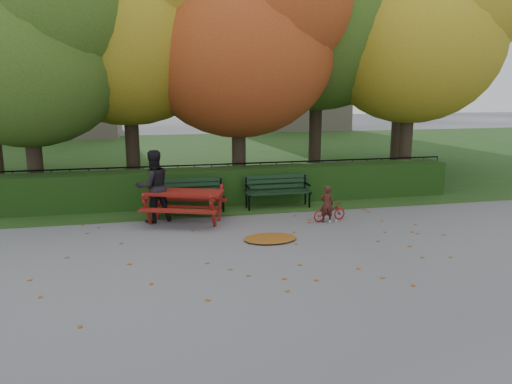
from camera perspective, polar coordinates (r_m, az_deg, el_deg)
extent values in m
plane|color=gray|center=(10.18, 1.81, -6.92)|extent=(90.00, 90.00, 0.00)
plane|color=#1E3C15|center=(23.67, -6.66, 4.03)|extent=(90.00, 90.00, 0.00)
cube|color=tan|center=(36.17, -24.25, 17.78)|extent=(10.00, 7.00, 15.00)
cube|color=tan|center=(38.83, 3.09, 16.11)|extent=(9.00, 6.00, 12.00)
cube|color=black|center=(14.31, -2.66, 0.76)|extent=(13.00, 0.90, 1.00)
cube|color=black|center=(15.17, -3.17, -0.21)|extent=(14.00, 0.04, 0.04)
cube|color=black|center=(15.00, -3.21, 3.22)|extent=(14.00, 0.04, 0.04)
cylinder|color=black|center=(14.90, -14.64, 0.83)|extent=(0.03, 0.03, 1.00)
cylinder|color=black|center=(15.08, -3.19, 1.35)|extent=(0.03, 0.03, 1.00)
cylinder|color=black|center=(15.84, 7.59, 1.78)|extent=(0.03, 0.03, 1.00)
cylinder|color=black|center=(17.35, 18.51, 2.16)|extent=(0.03, 0.03, 1.00)
cylinder|color=black|center=(15.56, -24.00, 3.68)|extent=(0.44, 0.44, 2.62)
ellipsoid|color=#2A4A18|center=(15.45, -24.92, 14.04)|extent=(5.60, 5.60, 5.04)
sphere|color=#2A4A18|center=(14.71, -22.02, 19.37)|extent=(4.20, 4.20, 4.20)
cylinder|color=black|center=(16.41, -13.96, 5.69)|extent=(0.44, 0.44, 3.15)
ellipsoid|color=olive|center=(16.40, -14.59, 17.48)|extent=(6.40, 6.40, 5.76)
cylinder|color=black|center=(15.90, -1.98, 5.20)|extent=(0.44, 0.44, 2.80)
ellipsoid|color=maroon|center=(15.82, -2.06, 16.05)|extent=(6.00, 6.00, 5.40)
cylinder|color=black|center=(17.89, 6.78, 7.03)|extent=(0.44, 0.44, 3.50)
ellipsoid|color=#2A4A18|center=(17.96, 7.10, 19.04)|extent=(6.80, 6.80, 6.12)
cylinder|color=black|center=(17.67, 16.73, 5.68)|extent=(0.44, 0.44, 2.97)
ellipsoid|color=olive|center=(17.62, 17.38, 16.03)|extent=(5.80, 5.80, 5.22)
cylinder|color=black|center=(22.01, 15.79, 7.16)|extent=(0.44, 0.44, 3.15)
ellipsoid|color=#2A4A18|center=(22.00, 16.31, 15.94)|extent=(6.00, 6.00, 5.40)
sphere|color=#2A4A18|center=(22.02, 20.06, 19.24)|extent=(4.50, 4.50, 4.50)
cube|color=black|center=(13.11, -7.43, -0.66)|extent=(1.80, 0.12, 0.04)
cube|color=black|center=(13.28, -7.51, -0.49)|extent=(1.80, 0.12, 0.04)
cube|color=black|center=(13.46, -7.58, -0.33)|extent=(1.80, 0.12, 0.04)
cube|color=black|center=(13.52, -7.62, 0.21)|extent=(1.80, 0.05, 0.10)
cube|color=black|center=(13.49, -7.64, 0.83)|extent=(1.80, 0.05, 0.10)
cube|color=black|center=(13.47, -7.66, 1.37)|extent=(1.80, 0.05, 0.10)
cube|color=black|center=(13.24, -11.17, -0.75)|extent=(0.05, 0.55, 0.06)
cube|color=black|center=(13.46, -11.24, 0.44)|extent=(0.05, 0.05, 0.41)
cylinder|color=black|center=(13.11, -11.11, -1.77)|extent=(0.05, 0.05, 0.44)
cylinder|color=black|center=(13.46, -11.16, -1.41)|extent=(0.05, 0.05, 0.44)
cube|color=black|center=(13.22, -11.21, 0.11)|extent=(0.05, 0.45, 0.04)
cube|color=black|center=(13.38, -3.88, -0.41)|extent=(0.05, 0.55, 0.06)
cube|color=black|center=(13.60, -4.07, 0.76)|extent=(0.05, 0.05, 0.41)
cylinder|color=black|center=(13.26, -3.75, -1.42)|extent=(0.05, 0.05, 0.44)
cylinder|color=black|center=(13.60, -3.98, -1.07)|extent=(0.05, 0.05, 0.44)
cube|color=black|center=(13.36, -3.91, 0.45)|extent=(0.05, 0.45, 0.04)
cube|color=black|center=(13.52, 2.74, -0.17)|extent=(1.80, 0.12, 0.04)
cube|color=black|center=(13.69, 2.54, -0.02)|extent=(1.80, 0.12, 0.04)
cube|color=black|center=(13.86, 2.35, 0.14)|extent=(1.80, 0.12, 0.04)
cube|color=black|center=(13.93, 2.26, 0.66)|extent=(1.80, 0.05, 0.10)
cube|color=black|center=(13.90, 2.26, 1.26)|extent=(1.80, 0.05, 0.10)
cube|color=black|center=(13.87, 2.27, 1.79)|extent=(1.80, 0.05, 0.10)
cube|color=black|center=(13.50, -0.94, -0.27)|extent=(0.05, 0.55, 0.06)
cube|color=black|center=(13.72, -1.18, 0.89)|extent=(0.05, 0.05, 0.41)
cylinder|color=black|center=(13.38, -0.78, -1.26)|extent=(0.05, 0.05, 0.44)
cylinder|color=black|center=(13.72, -1.09, -0.92)|extent=(0.05, 0.05, 0.44)
cube|color=black|center=(13.48, -0.96, 0.58)|extent=(0.05, 0.45, 0.04)
cube|color=black|center=(13.94, 5.92, 0.07)|extent=(0.05, 0.55, 0.06)
cube|color=black|center=(14.15, 5.59, 1.18)|extent=(0.05, 0.05, 0.41)
cylinder|color=black|center=(13.82, 6.13, -0.90)|extent=(0.05, 0.05, 0.44)
cylinder|color=black|center=(14.15, 5.67, -0.58)|extent=(0.05, 0.05, 0.44)
cube|color=black|center=(13.92, 5.91, 0.89)|extent=(0.05, 0.45, 0.04)
cube|color=maroon|center=(12.27, -8.19, -0.06)|extent=(1.99, 1.34, 0.06)
cube|color=maroon|center=(11.76, -8.93, -2.15)|extent=(1.82, 0.86, 0.05)
cube|color=maroon|center=(12.91, -7.44, -0.82)|extent=(1.82, 0.86, 0.05)
cube|color=maroon|center=(12.16, -12.34, -2.02)|extent=(0.24, 0.52, 0.89)
cube|color=maroon|center=(13.00, -11.01, -1.04)|extent=(0.24, 0.52, 0.89)
cube|color=maroon|center=(12.52, -11.70, -0.33)|extent=(0.52, 1.32, 0.06)
cube|color=maroon|center=(11.73, -4.97, -2.29)|extent=(0.24, 0.52, 0.89)
cube|color=maroon|center=(12.60, -4.10, -1.26)|extent=(0.24, 0.52, 0.89)
cube|color=maroon|center=(12.10, -4.54, -0.54)|extent=(0.52, 1.32, 0.06)
cube|color=maroon|center=(12.35, -8.14, -1.63)|extent=(1.56, 0.61, 0.06)
ellipsoid|color=brown|center=(10.95, 1.63, -5.31)|extent=(1.27, 0.97, 0.08)
imported|color=#3D1913|center=(12.35, 8.09, -1.37)|extent=(0.37, 0.27, 0.92)
imported|color=black|center=(12.46, -11.65, 0.64)|extent=(1.04, 0.92, 1.78)
imported|color=#A30F10|center=(12.55, 8.38, -2.23)|extent=(0.94, 0.48, 0.47)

